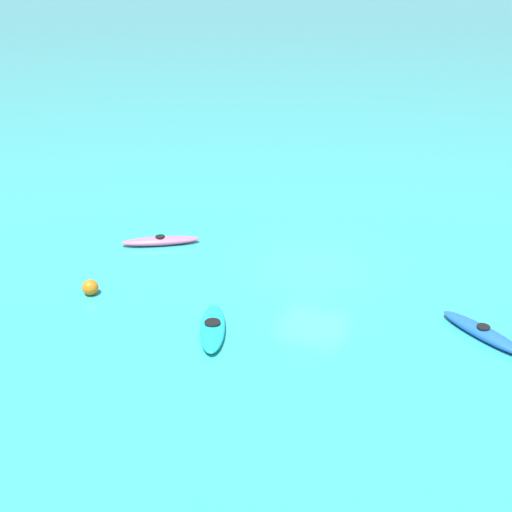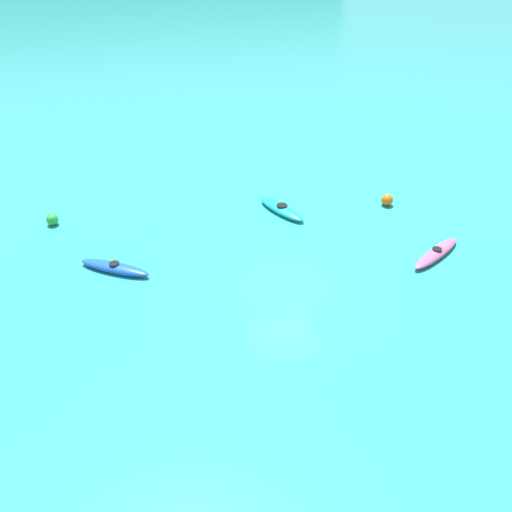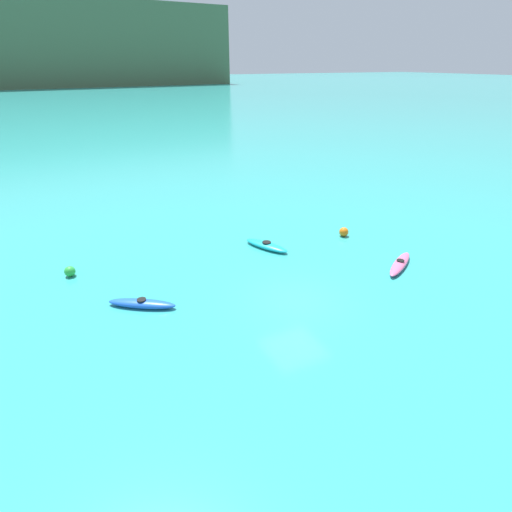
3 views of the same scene
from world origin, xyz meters
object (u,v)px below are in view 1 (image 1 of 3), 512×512
at_px(buoy_orange, 90,287).
at_px(kayak_cyan, 213,328).
at_px(kayak_pink, 160,241).
at_px(kayak_blue, 482,332).

bearing_deg(buoy_orange, kayak_cyan, 174.12).
relative_size(kayak_pink, kayak_blue, 1.06).
bearing_deg(kayak_pink, kayak_blue, 170.66).
relative_size(kayak_cyan, buoy_orange, 5.23).
distance_m(kayak_blue, buoy_orange, 12.40).
height_order(kayak_pink, kayak_blue, same).
height_order(kayak_pink, buoy_orange, buoy_orange).
xyz_separation_m(kayak_blue, buoy_orange, (12.16, 2.43, 0.10)).
relative_size(kayak_cyan, kayak_pink, 0.96).
relative_size(kayak_pink, buoy_orange, 5.44).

